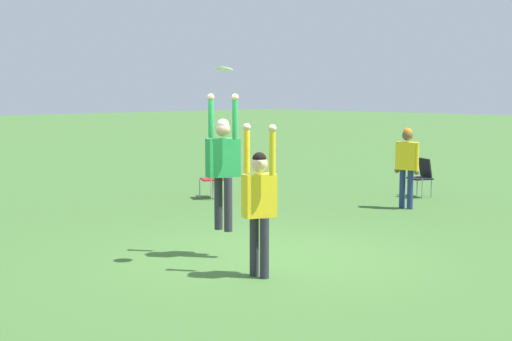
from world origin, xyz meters
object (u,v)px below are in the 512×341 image
Objects in this scene: camping_chair_0 at (215,175)px; person_spectator_near at (407,161)px; person_defending at (259,197)px; frisbee at (224,69)px; person_jumping at (223,159)px; camping_chair_2 at (422,174)px.

camping_chair_0 is 0.52× the size of person_spectator_near.
person_defending is at bearing -85.05° from person_spectator_near.
person_spectator_near is at bearing 99.52° from frisbee.
person_jumping is at bearing -95.52° from person_spectator_near.
camping_chair_0 is 0.98× the size of camping_chair_2.
frisbee is 6.59m from camping_chair_0.
camping_chair_2 is (-2.43, 7.55, -0.52)m from person_defending.
camping_chair_2 is (-1.26, 7.13, -0.90)m from person_jumping.
person_defending is at bearing -90.00° from person_jumping.
person_spectator_near is at bearing 137.62° from camping_chair_2.
person_jumping is 1.37m from frisbee.
frisbee is 0.28× the size of camping_chair_2.
person_jumping is 7.30m from camping_chair_2.
person_defending is 2.31× the size of camping_chair_0.
frisbee is 0.15× the size of person_spectator_near.
frisbee is (-0.78, 0.09, 1.65)m from person_defending.
frisbee is 6.16m from person_spectator_near.
camping_chair_0 is at bearing 140.32° from frisbee.
frisbee is at bearing 169.29° from camping_chair_0.
person_spectator_near is (-0.98, 5.83, -1.71)m from frisbee.
person_jumping is 0.99× the size of person_defending.
person_jumping is 7.96× the size of frisbee.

